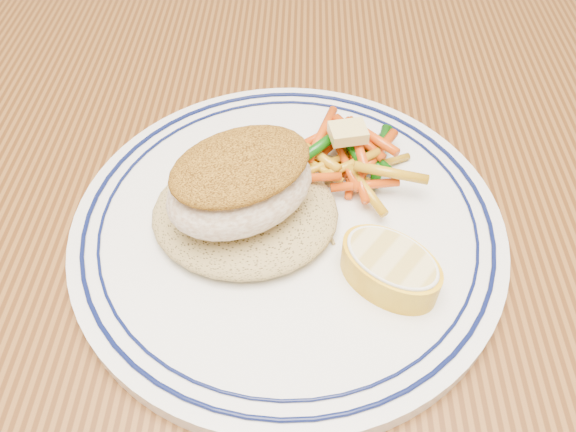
# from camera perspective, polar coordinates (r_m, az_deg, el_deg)

# --- Properties ---
(dining_table) EXTENTS (1.50, 0.90, 0.75)m
(dining_table) POSITION_cam_1_polar(r_m,az_deg,el_deg) (0.47, -0.20, -12.37)
(dining_table) COLOR #4E290F
(dining_table) RESTS_ON ground
(plate) EXTENTS (0.30, 0.30, 0.02)m
(plate) POSITION_cam_1_polar(r_m,az_deg,el_deg) (0.40, 0.00, -0.98)
(plate) COLOR white
(plate) RESTS_ON dining_table
(rice_pilaf) EXTENTS (0.13, 0.11, 0.02)m
(rice_pilaf) POSITION_cam_1_polar(r_m,az_deg,el_deg) (0.38, -4.40, 0.65)
(rice_pilaf) COLOR #A48C52
(rice_pilaf) RESTS_ON plate
(fish_fillet) EXTENTS (0.12, 0.11, 0.05)m
(fish_fillet) POSITION_cam_1_polar(r_m,az_deg,el_deg) (0.36, -4.85, 3.41)
(fish_fillet) COLOR beige
(fish_fillet) RESTS_ON rice_pilaf
(vegetable_pile) EXTENTS (0.11, 0.10, 0.03)m
(vegetable_pile) POSITION_cam_1_polar(r_m,az_deg,el_deg) (0.42, 6.46, 6.24)
(vegetable_pile) COLOR #BF8814
(vegetable_pile) RESTS_ON plate
(butter_pat) EXTENTS (0.03, 0.02, 0.01)m
(butter_pat) POSITION_cam_1_polar(r_m,az_deg,el_deg) (0.41, 6.11, 8.44)
(butter_pat) COLOR #E7CC71
(butter_pat) RESTS_ON vegetable_pile
(lemon_wedge) EXTENTS (0.09, 0.09, 0.03)m
(lemon_wedge) POSITION_cam_1_polar(r_m,az_deg,el_deg) (0.36, 10.32, -5.12)
(lemon_wedge) COLOR yellow
(lemon_wedge) RESTS_ON plate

